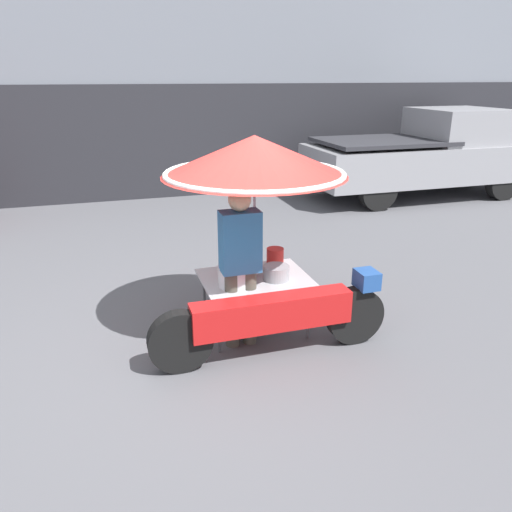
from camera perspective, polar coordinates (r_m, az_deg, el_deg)
ground_plane at (r=5.03m, az=-4.79°, el=-10.94°), size 36.00×36.00×0.00m
shopfront_building at (r=12.10m, az=-13.79°, el=17.75°), size 28.00×2.06×4.46m
vendor_motorcycle_cart at (r=4.84m, az=0.11°, el=7.87°), size 2.36×1.80×2.05m
vendor_person at (r=4.79m, az=-1.80°, el=-0.55°), size 0.38×0.22×1.61m
pickup_truck at (r=11.83m, az=19.09°, el=10.90°), size 5.13×1.90×1.89m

